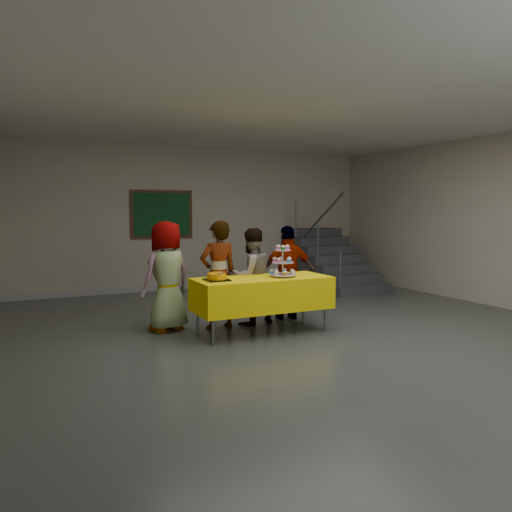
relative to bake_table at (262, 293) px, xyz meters
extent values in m
plane|color=#4C514C|center=(0.53, -0.82, -0.56)|extent=(10.00, 10.00, 0.00)
cube|color=#B6AA92|center=(0.53, 4.18, 0.94)|extent=(8.00, 0.04, 3.00)
cube|color=silver|center=(0.53, -0.82, 2.44)|extent=(8.00, 10.00, 0.04)
cube|color=#999999|center=(0.53, 4.16, -0.50)|extent=(7.90, 0.03, 0.12)
cylinder|color=#595960|center=(-0.84, -0.29, -0.19)|extent=(0.04, 0.04, 0.73)
cylinder|color=#595960|center=(0.84, -0.29, -0.19)|extent=(0.04, 0.04, 0.73)
cylinder|color=#595960|center=(-0.84, 0.29, -0.19)|extent=(0.04, 0.04, 0.73)
cylinder|color=#595960|center=(0.84, 0.29, -0.19)|extent=(0.04, 0.04, 0.73)
cube|color=#595960|center=(0.00, 0.00, 0.18)|extent=(1.80, 0.70, 0.02)
cube|color=#FFDA05|center=(0.00, 0.00, -0.01)|extent=(1.88, 0.78, 0.44)
cylinder|color=silver|center=(0.29, -0.05, 0.22)|extent=(0.18, 0.18, 0.01)
cylinder|color=silver|center=(0.29, -0.05, 0.42)|extent=(0.02, 0.02, 0.42)
cylinder|color=silver|center=(0.29, -0.05, 0.24)|extent=(0.38, 0.38, 0.01)
cylinder|color=silver|center=(0.29, -0.05, 0.41)|extent=(0.30, 0.30, 0.01)
cylinder|color=silver|center=(0.29, -0.05, 0.58)|extent=(0.22, 0.22, 0.01)
cube|color=black|center=(-0.67, 0.00, 0.22)|extent=(0.30, 0.30, 0.02)
cylinder|color=#FF9E00|center=(-0.67, 0.00, 0.27)|extent=(0.25, 0.25, 0.07)
ellipsoid|color=#FF9E00|center=(-0.67, 0.00, 0.30)|extent=(0.25, 0.25, 0.05)
ellipsoid|color=white|center=(-0.62, -0.03, 0.32)|extent=(0.08, 0.08, 0.02)
cube|color=silver|center=(-0.69, -0.13, 0.32)|extent=(0.30, 0.16, 0.04)
imported|color=slate|center=(-1.14, 0.71, 0.22)|extent=(0.88, 0.72, 1.54)
imported|color=slate|center=(-0.44, 0.52, 0.22)|extent=(0.59, 0.41, 1.54)
imported|color=slate|center=(0.08, 0.53, 0.16)|extent=(0.77, 0.64, 1.43)
imported|color=slate|center=(0.75, 0.60, 0.17)|extent=(0.90, 0.50, 1.45)
cube|color=#424447|center=(3.23, 1.93, -0.47)|extent=(1.30, 0.30, 0.18)
cube|color=#424447|center=(3.23, 2.23, -0.38)|extent=(1.30, 0.30, 0.36)
cube|color=#424447|center=(3.23, 2.53, -0.29)|extent=(1.30, 0.30, 0.54)
cube|color=#424447|center=(3.23, 2.83, -0.20)|extent=(1.30, 0.30, 0.72)
cube|color=#424447|center=(3.23, 3.13, -0.11)|extent=(1.30, 0.30, 0.90)
cube|color=#424447|center=(3.23, 3.43, -0.02)|extent=(1.30, 0.30, 1.08)
cube|color=#424447|center=(3.23, 3.73, 0.07)|extent=(1.30, 0.30, 1.26)
cube|color=#424447|center=(3.23, 4.03, 0.07)|extent=(1.30, 0.30, 1.26)
cylinder|color=#595960|center=(2.63, 1.88, -0.11)|extent=(0.04, 0.04, 0.90)
cylinder|color=#595960|center=(2.63, 2.68, 0.43)|extent=(0.04, 0.04, 0.90)
cylinder|color=#595960|center=(2.63, 3.58, 0.97)|extent=(0.04, 0.04, 0.90)
cylinder|color=#595960|center=(2.63, 2.73, 0.88)|extent=(0.04, 1.85, 1.20)
cube|color=#472B16|center=(-0.26, 4.15, 1.04)|extent=(1.30, 0.04, 1.00)
cube|color=#174822|center=(-0.26, 4.13, 1.04)|extent=(1.18, 0.02, 0.88)
camera|label=1|loc=(-3.03, -6.05, 1.14)|focal=35.00mm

